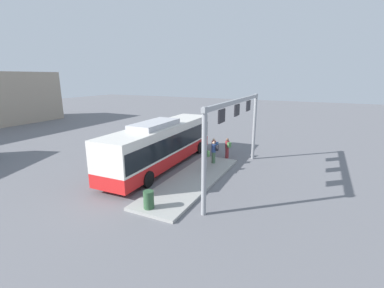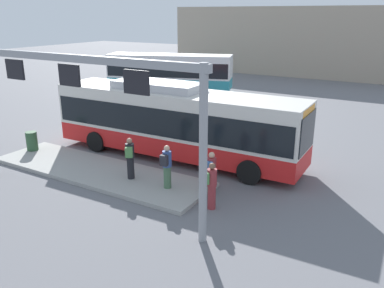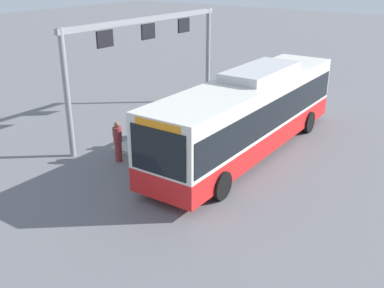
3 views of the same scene
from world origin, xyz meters
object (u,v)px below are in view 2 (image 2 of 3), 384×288
(bus_main, at_px, (175,119))
(person_boarding, at_px, (211,173))
(person_waiting_near, at_px, (211,185))
(trash_bin, at_px, (32,141))
(person_waiting_far, at_px, (130,157))
(person_waiting_mid, at_px, (167,166))
(bus_background_left, at_px, (170,70))

(bus_main, distance_m, person_boarding, 4.46)
(bus_main, relative_size, person_boarding, 7.18)
(person_waiting_near, xyz_separation_m, trash_bin, (-10.03, 0.67, -0.28))
(person_waiting_near, distance_m, person_waiting_far, 3.80)
(person_waiting_far, bearing_deg, person_waiting_near, -127.19)
(person_waiting_far, bearing_deg, person_waiting_mid, -121.80)
(person_waiting_mid, bearing_deg, trash_bin, 77.96)
(person_boarding, xyz_separation_m, person_waiting_near, (0.51, -0.95, 0.00))
(person_waiting_near, bearing_deg, bus_main, 80.25)
(bus_main, height_order, bus_background_left, bus_main)
(bus_main, bearing_deg, person_waiting_near, -45.22)
(bus_background_left, relative_size, trash_bin, 11.90)
(trash_bin, bearing_deg, person_waiting_far, -2.80)
(bus_main, relative_size, person_waiting_mid, 7.18)
(bus_background_left, height_order, person_waiting_mid, bus_background_left)
(bus_background_left, height_order, person_waiting_far, bus_background_left)
(person_boarding, relative_size, person_waiting_far, 1.00)
(person_waiting_near, xyz_separation_m, person_waiting_mid, (-2.05, 0.36, 0.16))
(bus_background_left, relative_size, person_boarding, 6.41)
(bus_main, height_order, person_waiting_far, bus_main)
(bus_main, bearing_deg, trash_bin, -154.88)
(bus_background_left, bearing_deg, trash_bin, 82.00)
(person_waiting_near, distance_m, person_waiting_mid, 2.08)
(person_waiting_mid, bearing_deg, bus_main, 18.72)
(person_waiting_far, bearing_deg, bus_main, -30.00)
(person_waiting_near, relative_size, person_waiting_mid, 1.00)
(person_boarding, xyz_separation_m, trash_bin, (-9.52, -0.29, -0.28))
(bus_background_left, height_order, person_waiting_near, bus_background_left)
(bus_main, bearing_deg, person_boarding, -40.85)
(person_waiting_far, bearing_deg, trash_bin, 55.43)
(person_boarding, height_order, person_waiting_near, same)
(bus_background_left, height_order, trash_bin, bus_background_left)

